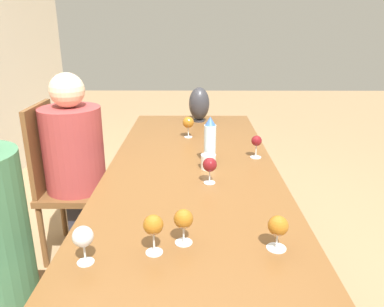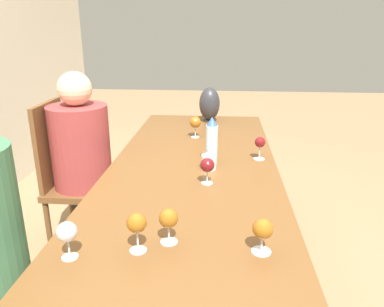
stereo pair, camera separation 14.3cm
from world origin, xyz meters
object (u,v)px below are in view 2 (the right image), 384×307
object	(u,v)px
water_bottle	(212,141)
wine_glass_2	(67,233)
wine_glass_3	(207,166)
wine_glass_4	(137,224)
wine_glass_0	(260,143)
wine_glass_6	(195,123)
chair_far	(72,175)
wine_glass_1	(169,219)
wine_glass_5	(263,230)
water_tumbler	(209,162)
person_far	(84,160)
vase	(209,104)

from	to	relation	value
water_bottle	wine_glass_2	bearing A→B (deg)	154.82
wine_glass_3	wine_glass_4	bearing A→B (deg)	160.48
wine_glass_0	wine_glass_6	distance (m)	0.58
wine_glass_4	chair_far	distance (m)	1.36
water_bottle	wine_glass_4	xyz separation A→B (m)	(-0.90, 0.23, -0.02)
wine_glass_1	wine_glass_4	bearing A→B (deg)	122.09
wine_glass_1	wine_glass_5	world-z (taller)	wine_glass_1
wine_glass_6	water_tumbler	bearing A→B (deg)	-168.90
chair_far	person_far	xyz separation A→B (m)	(0.00, -0.10, 0.11)
water_tumbler	vase	size ratio (longest dim) A/B	0.30
wine_glass_4	wine_glass_5	bearing A→B (deg)	-86.15
wine_glass_4	person_far	xyz separation A→B (m)	(1.12, 0.61, -0.19)
vase	wine_glass_0	distance (m)	0.93
wine_glass_3	chair_far	world-z (taller)	chair_far
water_bottle	wine_glass_6	size ratio (longest dim) A/B	1.83
wine_glass_1	wine_glass_6	xyz separation A→B (m)	(1.34, 0.00, 0.01)
wine_glass_0	wine_glass_2	xyz separation A→B (m)	(-1.04, 0.73, -0.00)
vase	wine_glass_0	bearing A→B (deg)	-159.47
vase	wine_glass_6	size ratio (longest dim) A/B	1.89
wine_glass_2	chair_far	bearing A→B (deg)	22.25
chair_far	vase	bearing A→B (deg)	-50.02
wine_glass_1	wine_glass_2	world-z (taller)	same
wine_glass_6	wine_glass_3	bearing A→B (deg)	-171.58
water_bottle	chair_far	size ratio (longest dim) A/B	0.26
wine_glass_4	water_tumbler	bearing A→B (deg)	-15.00
wine_glass_3	water_tumbler	bearing A→B (deg)	-0.03
wine_glass_5	wine_glass_6	size ratio (longest dim) A/B	0.87
wine_glass_1	wine_glass_5	size ratio (longest dim) A/B	1.05
person_far	wine_glass_6	bearing A→B (deg)	-67.94
wine_glass_1	person_far	distance (m)	1.28
wine_glass_2	person_far	xyz separation A→B (m)	(1.18, 0.39, -0.18)
wine_glass_5	chair_far	size ratio (longest dim) A/B	0.13
wine_glass_1	person_far	world-z (taller)	person_far
wine_glass_0	wine_glass_2	size ratio (longest dim) A/B	1.00
person_far	chair_far	bearing A→B (deg)	90.00
wine_glass_0	wine_glass_1	xyz separation A→B (m)	(-0.92, 0.40, -0.00)
wine_glass_1	wine_glass_2	xyz separation A→B (m)	(-0.12, 0.32, 0.00)
vase	person_far	distance (m)	1.10
wine_glass_3	wine_glass_1	bearing A→B (deg)	168.10
wine_glass_5	wine_glass_0	bearing A→B (deg)	-4.47
chair_far	person_far	distance (m)	0.15
water_bottle	wine_glass_6	distance (m)	0.53
wine_glass_0	person_far	world-z (taller)	person_far
water_bottle	wine_glass_0	size ratio (longest dim) A/B	2.00
wine_glass_1	wine_glass_6	distance (m)	1.34
water_tumbler	wine_glass_4	xyz separation A→B (m)	(-0.80, 0.21, 0.07)
wine_glass_2	wine_glass_5	distance (m)	0.66
wine_glass_3	person_far	bearing A→B (deg)	58.00
wine_glass_2	wine_glass_6	xyz separation A→B (m)	(1.46, -0.32, 0.01)
wine_glass_0	wine_glass_5	size ratio (longest dim) A/B	1.06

